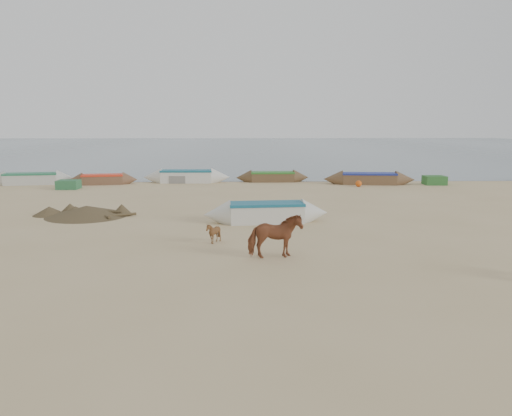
# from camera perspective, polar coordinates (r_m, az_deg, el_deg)

# --- Properties ---
(ground) EXTENTS (140.00, 140.00, 0.00)m
(ground) POSITION_cam_1_polar(r_m,az_deg,el_deg) (16.45, 0.38, -5.76)
(ground) COLOR tan
(ground) RESTS_ON ground
(sea) EXTENTS (160.00, 160.00, 0.00)m
(sea) POSITION_cam_1_polar(r_m,az_deg,el_deg) (97.96, -1.26, 7.03)
(sea) COLOR slate
(sea) RESTS_ON ground
(cow_adult) EXTENTS (1.84, 1.05, 1.46)m
(cow_adult) POSITION_cam_1_polar(r_m,az_deg,el_deg) (16.33, 2.16, -3.23)
(cow_adult) COLOR brown
(cow_adult) RESTS_ON ground
(calf_front) EXTENTS (0.87, 0.82, 0.78)m
(calf_front) POSITION_cam_1_polar(r_m,az_deg,el_deg) (18.47, -4.89, -2.84)
(calf_front) COLOR brown
(calf_front) RESTS_ON ground
(near_canoe) EXTENTS (5.69, 1.77, 0.89)m
(near_canoe) POSITION_cam_1_polar(r_m,az_deg,el_deg) (22.30, 1.18, -0.51)
(near_canoe) COLOR silver
(near_canoe) RESTS_ON ground
(debris_pile) EXTENTS (4.65, 4.65, 0.50)m
(debris_pile) POSITION_cam_1_polar(r_m,az_deg,el_deg) (25.17, -18.78, -0.31)
(debris_pile) COLOR brown
(debris_pile) RESTS_ON ground
(waterline_canoes) EXTENTS (45.58, 3.62, 0.94)m
(waterline_canoes) POSITION_cam_1_polar(r_m,az_deg,el_deg) (37.29, 0.75, 3.53)
(waterline_canoes) COLOR beige
(waterline_canoes) RESTS_ON ground
(beach_clutter) EXTENTS (45.50, 4.55, 0.64)m
(beach_clutter) POSITION_cam_1_polar(r_m,az_deg,el_deg) (36.38, 6.99, 3.11)
(beach_clutter) COLOR #2F683F
(beach_clutter) RESTS_ON ground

